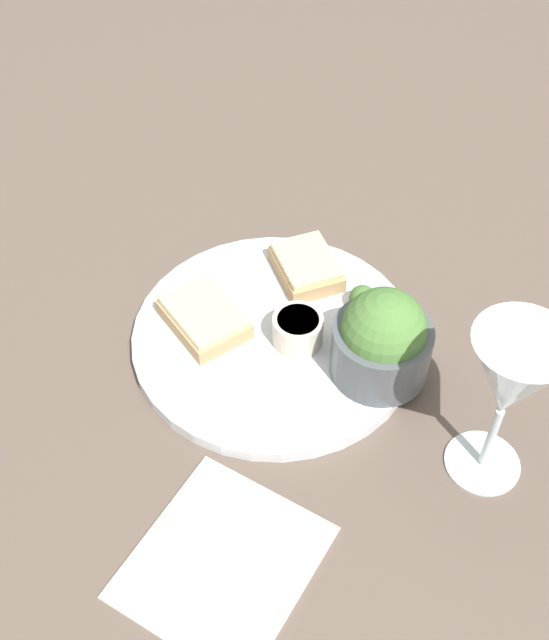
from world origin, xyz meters
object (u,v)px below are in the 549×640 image
(cheese_toast_far, at_px, (306,267))
(napkin, at_px, (223,561))
(salad_bowl, at_px, (382,340))
(cheese_toast_near, at_px, (204,317))
(wine_glass, at_px, (511,382))
(sauce_ramekin, at_px, (298,329))

(cheese_toast_far, distance_m, napkin, 0.34)
(salad_bowl, relative_size, napkin, 0.50)
(cheese_toast_near, height_order, wine_glass, wine_glass)
(cheese_toast_near, relative_size, cheese_toast_far, 0.97)
(salad_bowl, height_order, sauce_ramekin, salad_bowl)
(salad_bowl, xyz_separation_m, cheese_toast_near, (-0.15, -0.11, -0.03))
(salad_bowl, distance_m, sauce_ramekin, 0.09)
(napkin, bearing_deg, salad_bowl, 106.79)
(salad_bowl, height_order, cheese_toast_near, salad_bowl)
(napkin, bearing_deg, sauce_ramekin, 127.33)
(cheese_toast_far, bearing_deg, sauce_ramekin, -43.61)
(sauce_ramekin, relative_size, cheese_toast_near, 0.57)
(sauce_ramekin, height_order, wine_glass, wine_glass)
(cheese_toast_far, xyz_separation_m, napkin, (0.22, -0.26, -0.02))
(salad_bowl, xyz_separation_m, sauce_ramekin, (-0.08, -0.04, -0.03))
(cheese_toast_near, distance_m, napkin, 0.26)
(salad_bowl, relative_size, cheese_toast_near, 1.10)
(salad_bowl, bearing_deg, napkin, -73.21)
(wine_glass, bearing_deg, salad_bowl, -175.43)
(salad_bowl, relative_size, cheese_toast_far, 1.07)
(napkin, bearing_deg, cheese_toast_near, 149.77)
(sauce_ramekin, relative_size, napkin, 0.26)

